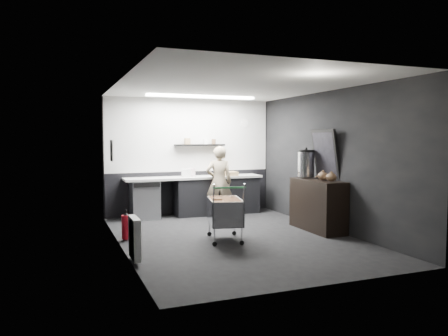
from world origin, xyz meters
name	(u,v)px	position (x,y,z in m)	size (l,w,h in m)	color
floor	(235,237)	(0.00, 0.00, 0.00)	(5.50, 5.50, 0.00)	black
ceiling	(235,86)	(0.00, 0.00, 2.70)	(5.50, 5.50, 0.00)	silver
wall_back	(190,156)	(0.00, 2.75, 1.35)	(5.50, 5.50, 0.00)	black
wall_front	(324,175)	(0.00, -2.75, 1.35)	(5.50, 5.50, 0.00)	black
wall_left	(120,165)	(-2.00, 0.00, 1.35)	(5.50, 5.50, 0.00)	black
wall_right	(330,160)	(2.00, 0.00, 1.35)	(5.50, 5.50, 0.00)	black
kitchen_wall_panel	(190,135)	(0.00, 2.73, 1.85)	(3.95, 0.02, 1.70)	silver
dado_panel	(190,192)	(0.00, 2.73, 0.50)	(3.95, 0.02, 1.00)	black
floating_shelf	(200,145)	(0.20, 2.62, 1.62)	(1.20, 0.22, 0.04)	black
wall_clock	(245,123)	(1.40, 2.72, 2.15)	(0.20, 0.20, 0.03)	white
poster	(112,151)	(-1.98, 1.30, 1.55)	(0.02, 0.30, 0.40)	white
poster_red_band	(112,147)	(-1.98, 1.30, 1.62)	(0.01, 0.22, 0.10)	red
radiator	(135,238)	(-1.94, -0.90, 0.35)	(0.10, 0.50, 0.60)	white
ceiling_strip	(202,97)	(0.00, 1.85, 2.67)	(2.40, 0.20, 0.04)	white
prep_counter	(200,195)	(0.14, 2.42, 0.46)	(3.20, 0.61, 0.90)	black
person	(219,182)	(0.44, 1.97, 0.80)	(0.58, 0.38, 1.60)	beige
shopping_cart	(225,214)	(-0.25, -0.14, 0.47)	(0.72, 1.02, 1.00)	silver
sideboard	(317,198)	(1.75, 0.03, 0.62)	(0.56, 1.31, 1.96)	black
fire_extinguisher	(126,226)	(-1.85, 0.49, 0.25)	(0.16, 0.16, 0.52)	#B10B19
cardboard_box	(227,174)	(0.79, 2.37, 0.95)	(0.46, 0.35, 0.09)	#987A51
pink_tub	(191,172)	(-0.07, 2.42, 1.00)	(0.19, 0.19, 0.19)	beige
white_container	(186,173)	(-0.20, 2.37, 0.99)	(0.20, 0.16, 0.18)	white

